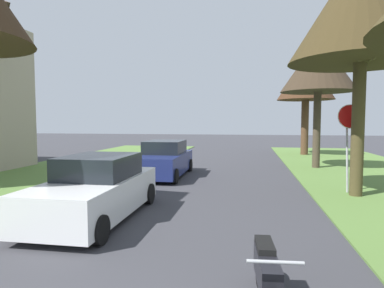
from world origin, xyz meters
name	(u,v)px	position (x,y,z in m)	size (l,w,h in m)	color
stop_sign_far	(349,129)	(4.87, 10.68, 2.19)	(0.81, 0.46, 2.96)	#9EA0A5
street_tree_right_mid_a	(362,5)	(5.00, 10.24, 6.05)	(4.42, 4.42, 7.83)	#483E23
street_tree_right_mid_b	(318,65)	(5.02, 16.77, 5.29)	(3.75, 3.75, 6.67)	#453A2C
street_tree_right_far	(306,79)	(5.52, 23.67, 5.44)	(4.01, 4.01, 7.01)	#503623
parked_sedan_white	(97,190)	(-2.17, 6.64, 0.72)	(1.97, 4.41, 1.57)	white
parked_sedan_navy	(164,160)	(-2.13, 13.08, 0.72)	(1.97, 4.41, 1.57)	navy
parked_motorcycle	(267,276)	(1.84, 3.15, 0.48)	(0.60, 2.05, 0.97)	black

